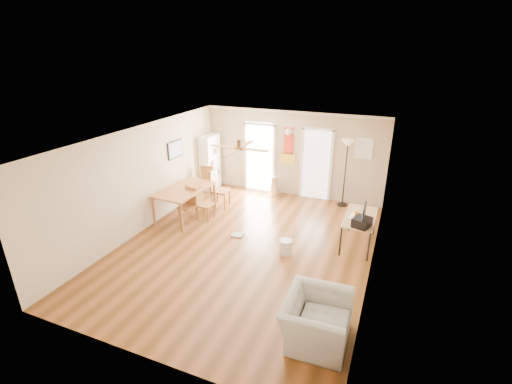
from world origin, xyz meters
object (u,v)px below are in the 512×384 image
at_px(dining_table, 185,203).
at_px(dining_chair_far, 209,179).
at_px(bookshelf, 210,163).
at_px(dining_chair_right_a, 221,189).
at_px(wastebasket_a, 286,247).
at_px(torchiere_lamp, 345,174).
at_px(dining_chair_near, 187,205).
at_px(dining_chair_right_b, 205,203).
at_px(armchair, 316,320).
at_px(computer_desk, 358,231).
at_px(printer, 362,222).
at_px(trash_can, 275,186).

bearing_deg(dining_table, dining_chair_far, 97.30).
bearing_deg(bookshelf, dining_chair_right_a, -58.45).
xyz_separation_m(dining_table, wastebasket_a, (3.08, -0.76, -0.25)).
distance_m(torchiere_lamp, wastebasket_a, 3.35).
xyz_separation_m(dining_chair_far, wastebasket_a, (3.30, -2.47, -0.32)).
height_order(dining_chair_near, dining_chair_far, dining_chair_far).
xyz_separation_m(dining_chair_right_b, dining_chair_far, (-0.77, 1.60, 0.03)).
distance_m(wastebasket_a, armchair, 2.56).
relative_size(computer_desk, printer, 3.51).
relative_size(bookshelf, dining_chair_right_b, 1.93).
bearing_deg(wastebasket_a, bookshelf, 140.29).
bearing_deg(wastebasket_a, dining_chair_near, 168.76).
bearing_deg(torchiere_lamp, dining_chair_far, -170.20).
bearing_deg(dining_chair_right_a, dining_chair_near, 157.89).
height_order(bookshelf, dining_table, bookshelf).
distance_m(torchiere_lamp, armchair, 5.47).
bearing_deg(printer, computer_desk, 117.70).
bearing_deg(dining_chair_right_b, dining_table, 103.52).
relative_size(trash_can, printer, 1.63).
height_order(trash_can, computer_desk, computer_desk).
distance_m(dining_chair_right_b, computer_desk, 3.96).
height_order(bookshelf, dining_chair_right_a, bookshelf).
relative_size(dining_table, dining_chair_right_a, 1.52).
bearing_deg(torchiere_lamp, armchair, -84.66).
height_order(dining_chair_right_a, trash_can, dining_chair_right_a).
relative_size(dining_chair_far, armchair, 0.86).
relative_size(dining_chair_near, wastebasket_a, 2.72).
bearing_deg(printer, wastebasket_a, -143.47).
bearing_deg(dining_chair_far, trash_can, -173.73).
bearing_deg(armchair, torchiere_lamp, 3.93).
relative_size(dining_chair_right_b, armchair, 0.81).
xyz_separation_m(dining_table, dining_chair_far, (-0.22, 1.71, 0.07)).
height_order(dining_chair_right_a, torchiere_lamp, torchiere_lamp).
relative_size(dining_table, dining_chair_near, 1.82).
bearing_deg(computer_desk, bookshelf, 159.11).
bearing_deg(computer_desk, trash_can, 142.99).
distance_m(bookshelf, trash_can, 2.21).
xyz_separation_m(dining_table, printer, (4.60, -0.23, 0.41)).
distance_m(dining_chair_right_b, printer, 4.08).
height_order(dining_table, armchair, dining_table).
relative_size(torchiere_lamp, printer, 5.05).
bearing_deg(dining_chair_near, trash_can, 69.89).
bearing_deg(armchair, printer, -7.58).
distance_m(dining_table, torchiere_lamp, 4.53).
bearing_deg(dining_table, dining_chair_near, -47.24).
bearing_deg(dining_table, dining_chair_right_a, 60.91).
relative_size(dining_chair_right_a, trash_can, 1.73).
bearing_deg(armchair, dining_chair_near, 54.23).
distance_m(bookshelf, dining_chair_near, 2.42).
distance_m(printer, wastebasket_a, 1.74).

